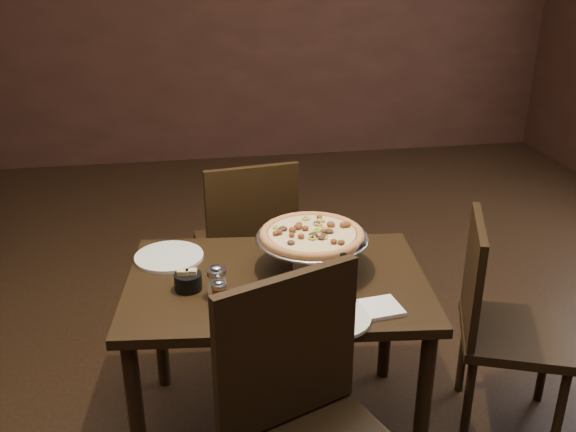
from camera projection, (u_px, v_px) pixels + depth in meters
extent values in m
cube|color=black|center=(280.00, 411.00, 2.75)|extent=(6.00, 7.00, 0.02)
cube|color=black|center=(277.00, 283.00, 2.39)|extent=(1.18, 0.85, 0.04)
cylinder|color=black|center=(137.00, 420.00, 2.21)|extent=(0.06, 0.06, 0.66)
cylinder|color=black|center=(423.00, 409.00, 2.26)|extent=(0.06, 0.06, 0.66)
cylinder|color=black|center=(160.00, 321.00, 2.78)|extent=(0.06, 0.06, 0.66)
cylinder|color=black|center=(387.00, 314.00, 2.84)|extent=(0.06, 0.06, 0.66)
cylinder|color=silver|center=(311.00, 268.00, 2.45)|extent=(0.14, 0.14, 0.01)
cylinder|color=silver|center=(312.00, 254.00, 2.42)|extent=(0.03, 0.03, 0.11)
cylinder|color=silver|center=(312.00, 239.00, 2.40)|extent=(0.10, 0.10, 0.01)
cylinder|color=gray|center=(312.00, 238.00, 2.40)|extent=(0.41, 0.41, 0.01)
torus|color=gray|center=(312.00, 237.00, 2.40)|extent=(0.42, 0.42, 0.01)
cylinder|color=#A86232|center=(312.00, 235.00, 2.39)|extent=(0.38, 0.38, 0.01)
torus|color=#A86232|center=(312.00, 234.00, 2.39)|extent=(0.40, 0.40, 0.03)
cylinder|color=#D1B772|center=(312.00, 233.00, 2.39)|extent=(0.33, 0.33, 0.01)
cylinder|color=beige|center=(217.00, 285.00, 2.25)|extent=(0.06, 0.06, 0.09)
cylinder|color=silver|center=(216.00, 272.00, 2.23)|extent=(0.07, 0.07, 0.02)
ellipsoid|color=silver|center=(216.00, 267.00, 2.22)|extent=(0.04, 0.04, 0.01)
cylinder|color=maroon|center=(219.00, 296.00, 2.20)|extent=(0.05, 0.05, 0.07)
cylinder|color=silver|center=(219.00, 285.00, 2.18)|extent=(0.05, 0.05, 0.02)
ellipsoid|color=silver|center=(219.00, 282.00, 2.18)|extent=(0.03, 0.03, 0.01)
cylinder|color=black|center=(188.00, 281.00, 2.30)|extent=(0.10, 0.10, 0.06)
cube|color=tan|center=(183.00, 278.00, 2.29)|extent=(0.04, 0.03, 0.07)
cube|color=tan|center=(192.00, 278.00, 2.29)|extent=(0.04, 0.03, 0.07)
cube|color=white|center=(381.00, 308.00, 2.18)|extent=(0.14, 0.14, 0.01)
cylinder|color=silver|center=(169.00, 257.00, 2.53)|extent=(0.27, 0.27, 0.01)
cylinder|color=silver|center=(331.00, 317.00, 2.12)|extent=(0.26, 0.26, 0.01)
cone|color=silver|center=(352.00, 251.00, 2.28)|extent=(0.17, 0.17, 0.00)
cylinder|color=black|center=(352.00, 250.00, 2.28)|extent=(0.12, 0.10, 0.03)
cube|color=black|center=(244.00, 246.00, 3.20)|extent=(0.49, 0.49, 0.04)
cube|color=black|center=(253.00, 214.00, 2.93)|extent=(0.43, 0.09, 0.45)
cylinder|color=black|center=(268.00, 267.00, 3.49)|extent=(0.04, 0.04, 0.42)
cylinder|color=black|center=(205.00, 276.00, 3.40)|extent=(0.04, 0.04, 0.42)
cylinder|color=black|center=(288.00, 298.00, 3.19)|extent=(0.04, 0.04, 0.42)
cylinder|color=black|center=(219.00, 310.00, 3.09)|extent=(0.04, 0.04, 0.42)
cube|color=black|center=(287.00, 350.00, 1.86)|extent=(0.44, 0.21, 0.49)
cube|color=black|center=(516.00, 334.00, 2.52)|extent=(0.54, 0.54, 0.04)
cube|color=black|center=(473.00, 275.00, 2.45)|extent=(0.17, 0.40, 0.44)
cylinder|color=black|center=(559.00, 414.00, 2.42)|extent=(0.04, 0.04, 0.41)
cylinder|color=black|center=(544.00, 361.00, 2.73)|extent=(0.04, 0.04, 0.41)
cylinder|color=black|center=(468.00, 402.00, 2.48)|extent=(0.04, 0.04, 0.41)
cylinder|color=black|center=(463.00, 352.00, 2.79)|extent=(0.04, 0.04, 0.41)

